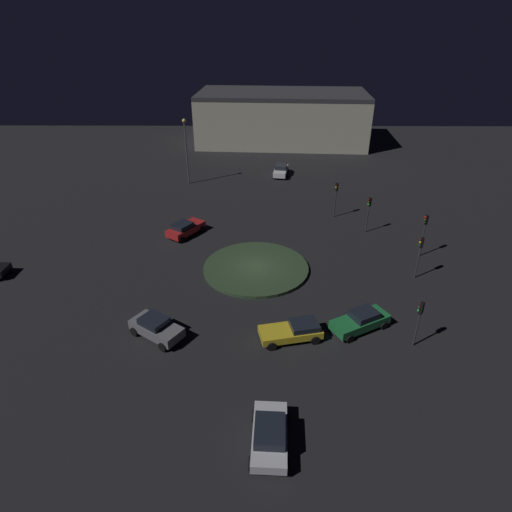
# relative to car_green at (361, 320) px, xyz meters

# --- Properties ---
(ground_plane) EXTENTS (116.17, 116.17, 0.00)m
(ground_plane) POSITION_rel_car_green_xyz_m (-8.45, -7.80, -0.76)
(ground_plane) COLOR black
(roundabout_island) EXTENTS (9.63, 9.63, 0.30)m
(roundabout_island) POSITION_rel_car_green_xyz_m (-8.45, -7.80, -0.61)
(roundabout_island) COLOR #2D4228
(roundabout_island) RESTS_ON ground_plane
(car_green) EXTENTS (3.63, 4.74, 1.49)m
(car_green) POSITION_rel_car_green_xyz_m (0.00, 0.00, 0.00)
(car_green) COLOR #1E7238
(car_green) RESTS_ON ground_plane
(car_grey) EXTENTS (3.70, 4.30, 1.57)m
(car_grey) POSITION_rel_car_green_xyz_m (0.97, -14.93, 0.06)
(car_grey) COLOR slate
(car_grey) RESTS_ON ground_plane
(car_yellow) EXTENTS (2.79, 4.69, 1.31)m
(car_yellow) POSITION_rel_car_green_xyz_m (1.13, -5.06, -0.06)
(car_yellow) COLOR gold
(car_yellow) RESTS_ON ground_plane
(car_white) EXTENTS (4.68, 2.54, 1.50)m
(car_white) POSITION_rel_car_green_xyz_m (-34.82, -4.40, 0.02)
(car_white) COLOR white
(car_white) RESTS_ON ground_plane
(car_red) EXTENTS (4.59, 3.95, 1.49)m
(car_red) POSITION_rel_car_green_xyz_m (-15.40, -15.35, 0.01)
(car_red) COLOR red
(car_red) RESTS_ON ground_plane
(car_silver) EXTENTS (4.24, 2.26, 1.47)m
(car_silver) POSITION_rel_car_green_xyz_m (9.85, -6.93, 0.02)
(car_silver) COLOR silver
(car_silver) RESTS_ON ground_plane
(traffic_light_northwest) EXTENTS (0.37, 0.40, 3.95)m
(traffic_light_northwest) POSITION_rel_car_green_xyz_m (-16.24, 3.93, 2.06)
(traffic_light_northwest) COLOR #2D2D2D
(traffic_light_northwest) RESTS_ON ground_plane
(traffic_light_northeast) EXTENTS (0.38, 0.39, 3.71)m
(traffic_light_northeast) POSITION_rel_car_green_xyz_m (1.81, 3.37, 1.90)
(traffic_light_northeast) COLOR #2D2D2D
(traffic_light_northeast) RESTS_ON ground_plane
(traffic_light_north) EXTENTS (0.33, 0.38, 4.31)m
(traffic_light_north) POSITION_rel_car_green_xyz_m (-11.03, 7.96, 2.31)
(traffic_light_north) COLOR #2D2D2D
(traffic_light_north) RESTS_ON ground_plane
(traffic_light_northwest_near) EXTENTS (0.39, 0.37, 4.09)m
(traffic_light_northwest_near) POSITION_rel_car_green_xyz_m (-20.18, 1.12, 2.16)
(traffic_light_northwest_near) COLOR #2D2D2D
(traffic_light_northwest_near) RESTS_ON ground_plane
(traffic_light_north_near) EXTENTS (0.32, 0.37, 4.00)m
(traffic_light_north_near) POSITION_rel_car_green_xyz_m (-7.11, 6.31, 2.09)
(traffic_light_north_near) COLOR #2D2D2D
(traffic_light_north_near) RESTS_ON ground_plane
(streetlamp_southwest) EXTENTS (0.51, 0.51, 8.74)m
(streetlamp_southwest) POSITION_rel_car_green_xyz_m (-31.25, -17.29, 4.83)
(streetlamp_southwest) COLOR #4C4C51
(streetlamp_southwest) RESTS_ON ground_plane
(store_building) EXTENTS (16.00, 30.19, 8.76)m
(store_building) POSITION_rel_car_green_xyz_m (-53.42, -3.52, 3.62)
(store_building) COLOR #B7B299
(store_building) RESTS_ON ground_plane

